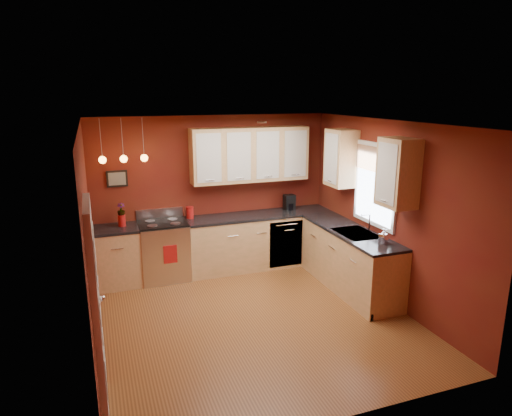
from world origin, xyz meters
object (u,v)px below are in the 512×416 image
object	(u,v)px
red_canister	(190,212)
soap_pump	(383,236)
coffee_maker	(289,203)
sink	(356,235)
gas_range	(164,250)

from	to	relation	value
red_canister	soap_pump	world-z (taller)	soap_pump
coffee_maker	red_canister	bearing A→B (deg)	177.92
sink	red_canister	distance (m)	2.71
sink	red_canister	world-z (taller)	sink
sink	gas_range	bearing A→B (deg)	150.22
sink	coffee_maker	xyz separation A→B (m)	(-0.38, 1.60, 0.15)
sink	coffee_maker	size ratio (longest dim) A/B	2.62
gas_range	soap_pump	xyz separation A→B (m)	(2.70, -2.05, 0.57)
gas_range	red_canister	bearing A→B (deg)	16.35
sink	red_canister	size ratio (longest dim) A/B	3.61
sink	red_canister	xyz separation A→B (m)	(-2.15, 1.64, 0.12)
red_canister	soap_pump	bearing A→B (deg)	-44.43
red_canister	coffee_maker	world-z (taller)	coffee_maker
sink	soap_pump	bearing A→B (deg)	-81.72
sink	red_canister	bearing A→B (deg)	142.72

